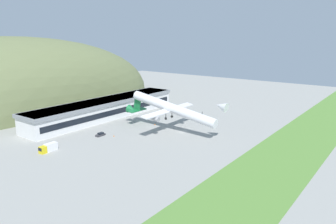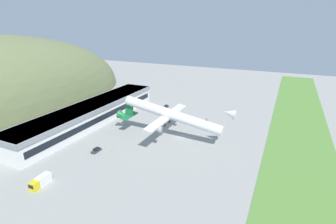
{
  "view_description": "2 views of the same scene",
  "coord_description": "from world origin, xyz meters",
  "px_view_note": "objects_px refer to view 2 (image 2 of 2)",
  "views": [
    {
      "loc": [
        -114.29,
        -77.9,
        41.65
      ],
      "look_at": [
        -4.82,
        3.7,
        9.36
      ],
      "focal_mm": 35.0,
      "sensor_mm": 36.0,
      "label": 1
    },
    {
      "loc": [
        -94.62,
        -37.78,
        46.54
      ],
      "look_at": [
        -1.82,
        4.99,
        11.29
      ],
      "focal_mm": 28.0,
      "sensor_mm": 36.0,
      "label": 2
    }
  ],
  "objects_px": {
    "service_car_1": "(166,106)",
    "fuel_truck": "(41,181)",
    "terminal_building": "(91,112)",
    "traffic_cone_1": "(149,129)",
    "cargo_airplane": "(170,115)",
    "traffic_cone_0": "(112,151)",
    "service_car_0": "(96,150)"
  },
  "relations": [
    {
      "from": "fuel_truck",
      "to": "traffic_cone_1",
      "type": "relative_size",
      "value": 12.12
    },
    {
      "from": "terminal_building",
      "to": "traffic_cone_1",
      "type": "bearing_deg",
      "value": -82.35
    },
    {
      "from": "cargo_airplane",
      "to": "service_car_0",
      "type": "xyz_separation_m",
      "value": [
        -23.15,
        19.93,
        -9.69
      ]
    },
    {
      "from": "service_car_1",
      "to": "fuel_truck",
      "type": "distance_m",
      "value": 84.51
    },
    {
      "from": "service_car_1",
      "to": "fuel_truck",
      "type": "bearing_deg",
      "value": 178.73
    },
    {
      "from": "cargo_airplane",
      "to": "traffic_cone_0",
      "type": "height_order",
      "value": "cargo_airplane"
    },
    {
      "from": "service_car_0",
      "to": "service_car_1",
      "type": "bearing_deg",
      "value": -0.92
    },
    {
      "from": "service_car_1",
      "to": "traffic_cone_0",
      "type": "height_order",
      "value": "service_car_1"
    },
    {
      "from": "service_car_0",
      "to": "terminal_building",
      "type": "bearing_deg",
      "value": 42.87
    },
    {
      "from": "terminal_building",
      "to": "fuel_truck",
      "type": "relative_size",
      "value": 12.73
    },
    {
      "from": "service_car_0",
      "to": "traffic_cone_0",
      "type": "distance_m",
      "value": 5.86
    },
    {
      "from": "cargo_airplane",
      "to": "traffic_cone_0",
      "type": "relative_size",
      "value": 90.58
    },
    {
      "from": "service_car_1",
      "to": "fuel_truck",
      "type": "xyz_separation_m",
      "value": [
        -84.49,
        1.87,
        0.82
      ]
    },
    {
      "from": "cargo_airplane",
      "to": "traffic_cone_1",
      "type": "relative_size",
      "value": 90.58
    },
    {
      "from": "service_car_0",
      "to": "cargo_airplane",
      "type": "bearing_deg",
      "value": -40.72
    },
    {
      "from": "cargo_airplane",
      "to": "traffic_cone_1",
      "type": "distance_m",
      "value": 16.39
    },
    {
      "from": "cargo_airplane",
      "to": "traffic_cone_1",
      "type": "height_order",
      "value": "cargo_airplane"
    },
    {
      "from": "traffic_cone_0",
      "to": "traffic_cone_1",
      "type": "xyz_separation_m",
      "value": [
        24.43,
        -2.39,
        0.0
      ]
    },
    {
      "from": "service_car_1",
      "to": "traffic_cone_1",
      "type": "distance_m",
      "value": 33.77
    },
    {
      "from": "traffic_cone_0",
      "to": "traffic_cone_1",
      "type": "relative_size",
      "value": 1.0
    },
    {
      "from": "service_car_0",
      "to": "traffic_cone_0",
      "type": "relative_size",
      "value": 7.42
    },
    {
      "from": "traffic_cone_0",
      "to": "service_car_1",
      "type": "bearing_deg",
      "value": 4.18
    },
    {
      "from": "fuel_truck",
      "to": "traffic_cone_1",
      "type": "xyz_separation_m",
      "value": [
        51.37,
        -8.47,
        -1.12
      ]
    },
    {
      "from": "terminal_building",
      "to": "service_car_1",
      "type": "relative_size",
      "value": 23.88
    },
    {
      "from": "traffic_cone_0",
      "to": "traffic_cone_1",
      "type": "height_order",
      "value": "same"
    },
    {
      "from": "service_car_1",
      "to": "fuel_truck",
      "type": "height_order",
      "value": "fuel_truck"
    },
    {
      "from": "service_car_0",
      "to": "traffic_cone_0",
      "type": "xyz_separation_m",
      "value": [
        2.72,
        -5.18,
        -0.3
      ]
    },
    {
      "from": "terminal_building",
      "to": "cargo_airplane",
      "type": "xyz_separation_m",
      "value": [
        -0.09,
        -41.5,
        4.97
      ]
    },
    {
      "from": "service_car_1",
      "to": "traffic_cone_1",
      "type": "xyz_separation_m",
      "value": [
        -33.12,
        -6.6,
        -0.3
      ]
    },
    {
      "from": "terminal_building",
      "to": "traffic_cone_0",
      "type": "xyz_separation_m",
      "value": [
        -20.52,
        -26.75,
        -5.02
      ]
    },
    {
      "from": "service_car_1",
      "to": "traffic_cone_0",
      "type": "distance_m",
      "value": 57.71
    },
    {
      "from": "service_car_1",
      "to": "traffic_cone_1",
      "type": "relative_size",
      "value": 6.46
    }
  ]
}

